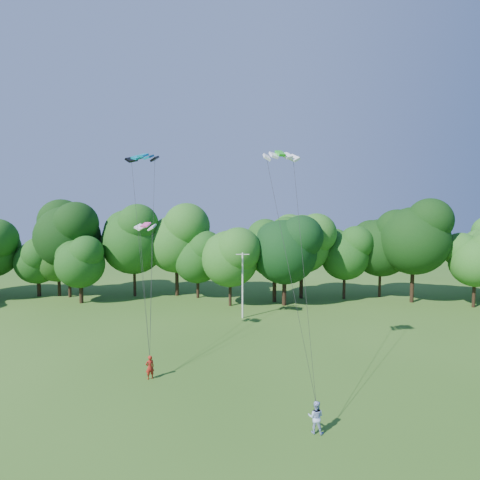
{
  "coord_description": "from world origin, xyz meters",
  "views": [
    {
      "loc": [
        -0.32,
        -13.6,
        11.99
      ],
      "look_at": [
        -1.21,
        13.0,
        9.95
      ],
      "focal_mm": 28.0,
      "sensor_mm": 36.0,
      "label": 1
    }
  ],
  "objects": [
    {
      "name": "utility_pole",
      "position": [
        -1.41,
        27.73,
        3.83
      ],
      "size": [
        1.48,
        0.19,
        7.41
      ],
      "rotation": [
        0.0,
        0.0,
        0.07
      ],
      "color": "silver",
      "rests_on": "ground"
    },
    {
      "name": "kite_flyer_left",
      "position": [
        -7.65,
        12.16,
        0.85
      ],
      "size": [
        0.75,
        0.68,
        1.71
      ],
      "primitive_type": "imported",
      "rotation": [
        0.0,
        0.0,
        3.71
      ],
      "color": "#AA2016",
      "rests_on": "ground"
    },
    {
      "name": "kite_flyer_right",
      "position": [
        3.13,
        5.97,
        0.89
      ],
      "size": [
        1.0,
        0.86,
        1.77
      ],
      "primitive_type": "imported",
      "rotation": [
        0.0,
        0.0,
        2.9
      ],
      "color": "#A9BBEA",
      "rests_on": "ground"
    },
    {
      "name": "kite_teal",
      "position": [
        -9.81,
        18.88,
        16.83
      ],
      "size": [
        2.91,
        1.71,
        0.51
      ],
      "rotation": [
        0.0,
        0.0,
        -0.18
      ],
      "color": "#0580A5",
      "rests_on": "ground"
    },
    {
      "name": "kite_green",
      "position": [
        1.56,
        12.28,
        15.93
      ],
      "size": [
        2.56,
        1.6,
        0.56
      ],
      "rotation": [
        0.0,
        0.0,
        0.25
      ],
      "color": "green",
      "rests_on": "ground"
    },
    {
      "name": "kite_pink",
      "position": [
        -9.53,
        18.37,
        10.84
      ],
      "size": [
        1.96,
        1.29,
        0.42
      ],
      "rotation": [
        0.0,
        0.0,
        -0.26
      ],
      "color": "#FB45A4",
      "rests_on": "ground"
    },
    {
      "name": "tree_back_west",
      "position": [
        -27.75,
        37.91,
        6.54
      ],
      "size": [
        7.2,
        7.2,
        10.47
      ],
      "color": "black",
      "rests_on": "ground"
    },
    {
      "name": "tree_back_center",
      "position": [
        3.76,
        33.66,
        8.2
      ],
      "size": [
        9.03,
        9.03,
        13.13
      ],
      "color": "black",
      "rests_on": "ground"
    }
  ]
}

